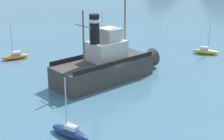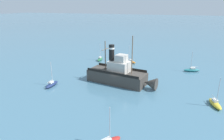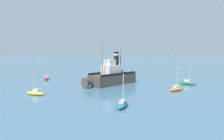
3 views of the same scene
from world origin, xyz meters
name	(u,v)px [view 1 (image 1 of 3)]	position (x,y,z in m)	size (l,w,h in m)	color
ground_plane	(116,82)	(0.00, 0.00, 0.00)	(600.00, 600.00, 0.00)	#477289
old_tugboat	(107,64)	(-1.26, -0.09, 1.83)	(6.15, 14.74, 9.90)	#423D38
sailboat_orange	(15,56)	(-16.38, -2.11, 0.43)	(2.29, 3.95, 4.90)	orange
sailboat_navy	(70,132)	(5.08, -12.05, 0.43)	(3.85, 1.29, 4.90)	navy
sailboat_yellow	(206,51)	(2.71, 17.33, 0.43)	(3.95, 2.24, 4.90)	gold
sailboat_teal	(103,38)	(-14.34, 13.93, 0.43)	(2.30, 3.95, 4.90)	#23757A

